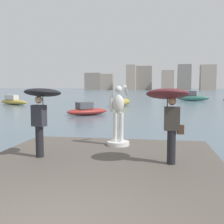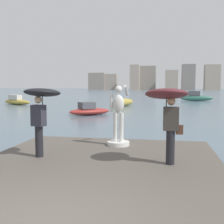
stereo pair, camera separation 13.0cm
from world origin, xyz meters
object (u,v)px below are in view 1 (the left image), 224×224
at_px(statue_white_figure, 118,122).
at_px(boat_rightward, 120,102).
at_px(onlooker_left, 42,103).
at_px(boat_near, 87,110).
at_px(boat_leftward, 193,97).
at_px(boat_far, 13,101).
at_px(onlooker_right, 169,104).

height_order(statue_white_figure, boat_rightward, statue_white_figure).
xyz_separation_m(statue_white_figure, onlooker_left, (-1.89, -1.90, 0.75)).
height_order(onlooker_left, boat_near, onlooker_left).
distance_m(statue_white_figure, boat_rightward, 23.51).
bearing_deg(boat_rightward, boat_leftward, 52.67).
xyz_separation_m(onlooker_left, boat_rightward, (-1.19, 25.19, -1.49)).
height_order(statue_white_figure, boat_near, statue_white_figure).
relative_size(statue_white_figure, boat_rightward, 0.43).
bearing_deg(onlooker_left, boat_far, 120.45).
xyz_separation_m(boat_far, boat_leftward, (23.53, 12.70, 0.12)).
bearing_deg(onlooker_right, boat_far, 125.84).
xyz_separation_m(onlooker_left, boat_leftward, (8.62, 38.06, -1.36)).
bearing_deg(onlooker_right, boat_near, 112.03).
bearing_deg(statue_white_figure, boat_rightward, 97.55).
xyz_separation_m(onlooker_left, onlooker_right, (3.47, -0.09, 0.02)).
relative_size(boat_near, boat_rightward, 0.77).
bearing_deg(boat_rightward, boat_far, 179.30).
bearing_deg(boat_rightward, statue_white_figure, -82.45).
bearing_deg(boat_near, boat_rightward, 82.33).
distance_m(statue_white_figure, boat_leftward, 36.79).
relative_size(onlooker_left, onlooker_right, 0.99).
height_order(boat_far, boat_rightward, boat_far).
distance_m(onlooker_left, boat_far, 29.46).
xyz_separation_m(onlooker_right, boat_rightward, (-4.67, 25.29, -1.51)).
bearing_deg(boat_far, statue_white_figure, -54.38).
height_order(onlooker_left, boat_far, onlooker_left).
bearing_deg(boat_near, onlooker_right, -67.97).
xyz_separation_m(boat_leftward, boat_rightward, (-9.81, -12.87, -0.13)).
relative_size(onlooker_left, boat_far, 0.39).
distance_m(statue_white_figure, boat_far, 28.87).
bearing_deg(onlooker_left, boat_leftward, 77.24).
bearing_deg(boat_near, boat_far, 139.61).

